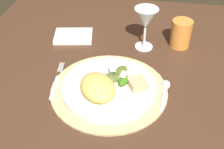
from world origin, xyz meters
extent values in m
cube|color=#432A1B|center=(0.00, 0.00, 0.74)|extent=(1.18, 1.05, 0.02)
cylinder|color=#462618|center=(-0.52, 0.45, 0.36)|extent=(0.07, 0.07, 0.73)
cylinder|color=tan|center=(-0.08, -0.10, 0.75)|extent=(0.33, 0.33, 0.01)
cylinder|color=silver|center=(-0.08, -0.10, 0.76)|extent=(0.27, 0.27, 0.01)
ellipsoid|color=#DDBD59|center=(-0.10, -0.14, 0.80)|extent=(0.14, 0.15, 0.05)
ellipsoid|color=#357210|center=(-0.05, -0.06, 0.78)|extent=(0.07, 0.06, 0.01)
ellipsoid|color=#505E2C|center=(-0.08, -0.08, 0.78)|extent=(0.04, 0.04, 0.02)
ellipsoid|color=#4C5A28|center=(-0.05, -0.07, 0.78)|extent=(0.05, 0.03, 0.02)
ellipsoid|color=#505F21|center=(-0.05, -0.04, 0.78)|extent=(0.05, 0.06, 0.02)
ellipsoid|color=#316514|center=(-0.04, -0.09, 0.78)|extent=(0.04, 0.05, 0.02)
cube|color=beige|center=(-0.04, -0.08, 0.80)|extent=(0.02, 0.03, 0.01)
cube|color=beige|center=(-0.08, -0.05, 0.80)|extent=(0.03, 0.03, 0.01)
cube|color=tan|center=(0.00, -0.09, 0.78)|extent=(0.06, 0.06, 0.02)
cube|color=silver|center=(-0.23, -0.12, 0.76)|extent=(0.02, 0.10, 0.00)
cube|color=silver|center=(-0.25, -0.03, 0.76)|extent=(0.01, 0.04, 0.00)
cube|color=silver|center=(-0.25, -0.03, 0.76)|extent=(0.01, 0.04, 0.00)
cube|color=silver|center=(-0.24, -0.03, 0.76)|extent=(0.01, 0.04, 0.00)
cube|color=silver|center=(-0.24, -0.03, 0.76)|extent=(0.01, 0.04, 0.00)
cube|color=silver|center=(0.08, -0.11, 0.76)|extent=(0.02, 0.09, 0.00)
ellipsoid|color=silver|center=(0.08, -0.05, 0.76)|extent=(0.02, 0.04, 0.01)
cube|color=white|center=(-0.26, 0.16, 0.76)|extent=(0.15, 0.12, 0.01)
cylinder|color=silver|center=(0.00, 0.14, 0.75)|extent=(0.06, 0.06, 0.00)
cylinder|color=silver|center=(0.00, 0.14, 0.79)|extent=(0.01, 0.01, 0.07)
cone|color=silver|center=(0.00, 0.14, 0.86)|extent=(0.08, 0.08, 0.07)
cylinder|color=orange|center=(0.12, 0.17, 0.80)|extent=(0.07, 0.07, 0.10)
camera|label=1|loc=(0.03, -0.72, 1.32)|focal=47.12mm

